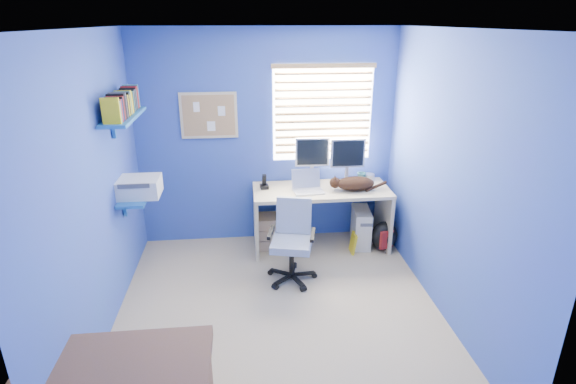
{
  "coord_description": "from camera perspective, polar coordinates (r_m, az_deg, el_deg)",
  "views": [
    {
      "loc": [
        -0.28,
        -3.51,
        2.56
      ],
      "look_at": [
        0.15,
        0.65,
        0.95
      ],
      "focal_mm": 28.0,
      "sensor_mm": 36.0,
      "label": 1
    }
  ],
  "objects": [
    {
      "name": "desk",
      "position": [
        5.32,
        4.17,
        -3.32
      ],
      "size": [
        1.57,
        0.65,
        0.74
      ],
      "primitive_type": "cube",
      "color": "tan",
      "rests_on": "floor"
    },
    {
      "name": "corkboard",
      "position": [
        5.2,
        -10.02,
        9.55
      ],
      "size": [
        0.64,
        0.02,
        0.52
      ],
      "color": "tan",
      "rests_on": "ground"
    },
    {
      "name": "drawer_boxes",
      "position": [
        5.38,
        -1.87,
        -4.96
      ],
      "size": [
        0.35,
        0.28,
        0.41
      ],
      "primitive_type": "cube",
      "color": "tan",
      "rests_on": "floor"
    },
    {
      "name": "yellow_book",
      "position": [
        5.33,
        8.26,
        -6.43
      ],
      "size": [
        0.03,
        0.17,
        0.24
      ],
      "primitive_type": "cube",
      "color": "yellow",
      "rests_on": "floor"
    },
    {
      "name": "wall_shelves",
      "position": [
        4.53,
        -19.48,
        5.46
      ],
      "size": [
        0.42,
        0.9,
        1.05
      ],
      "color": "#1E5FA7",
      "rests_on": "ground"
    },
    {
      "name": "tower_pc",
      "position": [
        5.49,
        9.25,
        -4.41
      ],
      "size": [
        0.24,
        0.46,
        0.45
      ],
      "primitive_type": "cube",
      "rotation": [
        0.0,
        0.0,
        -0.11
      ],
      "color": "beige",
      "rests_on": "floor"
    },
    {
      "name": "phone",
      "position": [
        5.16,
        -3.04,
        1.36
      ],
      "size": [
        0.1,
        0.12,
        0.17
      ],
      "primitive_type": "cube",
      "rotation": [
        0.0,
        0.0,
        0.12
      ],
      "color": "black",
      "rests_on": "desk"
    },
    {
      "name": "ceiling",
      "position": [
        3.52,
        -1.42,
        20.07
      ],
      "size": [
        3.0,
        3.2,
        0.0
      ],
      "primitive_type": "cube",
      "color": "white",
      "rests_on": "wall_back"
    },
    {
      "name": "backpack",
      "position": [
        5.42,
        12.11,
        -5.47
      ],
      "size": [
        0.37,
        0.33,
        0.36
      ],
      "primitive_type": "ellipsoid",
      "rotation": [
        0.0,
        0.0,
        0.38
      ],
      "color": "black",
      "rests_on": "floor"
    },
    {
      "name": "wall_left",
      "position": [
        3.94,
        -23.55,
        -0.21
      ],
      "size": [
        0.01,
        3.2,
        2.5
      ],
      "primitive_type": "cube",
      "color": "#3257AF",
      "rests_on": "ground"
    },
    {
      "name": "wall_front",
      "position": [
        2.33,
        2.13,
        -13.14
      ],
      "size": [
        3.0,
        0.01,
        2.5
      ],
      "primitive_type": "cube",
      "color": "#3257AF",
      "rests_on": "ground"
    },
    {
      "name": "laptop",
      "position": [
        5.04,
        2.61,
        1.19
      ],
      "size": [
        0.35,
        0.29,
        0.22
      ],
      "primitive_type": "cube",
      "rotation": [
        0.0,
        0.0,
        0.1
      ],
      "color": "silver",
      "rests_on": "desk"
    },
    {
      "name": "wall_right",
      "position": [
        4.15,
        19.87,
        1.35
      ],
      "size": [
        0.01,
        3.2,
        2.5
      ],
      "primitive_type": "cube",
      "color": "#3257AF",
      "rests_on": "ground"
    },
    {
      "name": "monitor_right",
      "position": [
        5.32,
        7.52,
        3.93
      ],
      "size": [
        0.4,
        0.12,
        0.54
      ],
      "primitive_type": "cube",
      "rotation": [
        0.0,
        0.0,
        -0.0
      ],
      "color": "silver",
      "rests_on": "desk"
    },
    {
      "name": "window_blinds",
      "position": [
        5.26,
        4.45,
        9.93
      ],
      "size": [
        1.15,
        0.05,
        1.1
      ],
      "color": "white",
      "rests_on": "ground"
    },
    {
      "name": "floor",
      "position": [
        4.35,
        -1.11,
        -14.97
      ],
      "size": [
        3.0,
        3.2,
        0.0
      ],
      "primitive_type": "cube",
      "color": "tan",
      "rests_on": "ground"
    },
    {
      "name": "cd_spindle",
      "position": [
        5.54,
        10.26,
        1.92
      ],
      "size": [
        0.13,
        0.13,
        0.07
      ],
      "primitive_type": "cylinder",
      "color": "silver",
      "rests_on": "desk"
    },
    {
      "name": "wall_back",
      "position": [
        5.28,
        -2.71,
        6.68
      ],
      "size": [
        3.0,
        0.01,
        2.5
      ],
      "primitive_type": "cube",
      "color": "#3257AF",
      "rests_on": "ground"
    },
    {
      "name": "mug",
      "position": [
        5.48,
        9.32,
        1.92
      ],
      "size": [
        0.1,
        0.09,
        0.1
      ],
      "primitive_type": "imported",
      "color": "#327072",
      "rests_on": "desk"
    },
    {
      "name": "cat",
      "position": [
        5.16,
        8.53,
        1.08
      ],
      "size": [
        0.45,
        0.26,
        0.16
      ],
      "primitive_type": "ellipsoid",
      "rotation": [
        0.0,
        0.0,
        -0.07
      ],
      "color": "black",
      "rests_on": "desk"
    },
    {
      "name": "monitor_left",
      "position": [
        5.33,
        3.06,
        4.11
      ],
      "size": [
        0.4,
        0.13,
        0.54
      ],
      "primitive_type": "cube",
      "rotation": [
        0.0,
        0.0,
        -0.04
      ],
      "color": "silver",
      "rests_on": "desk"
    },
    {
      "name": "office_chair",
      "position": [
        4.7,
        0.52,
        -7.48
      ],
      "size": [
        0.59,
        0.59,
        0.85
      ],
      "color": "black",
      "rests_on": "floor"
    }
  ]
}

